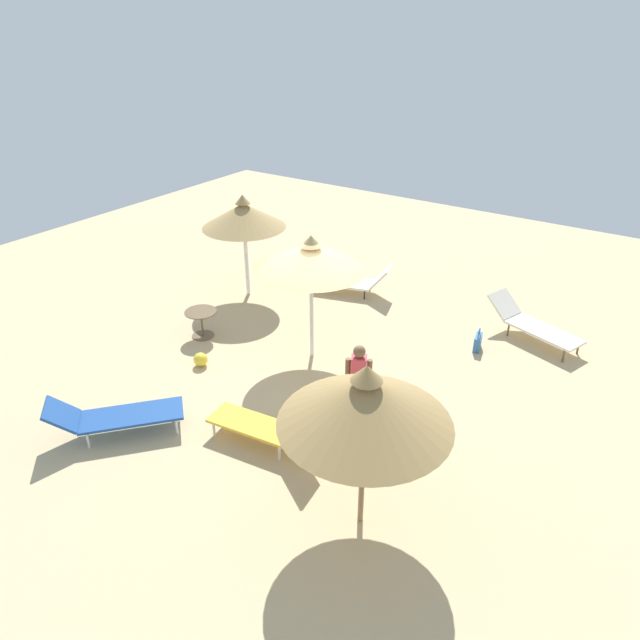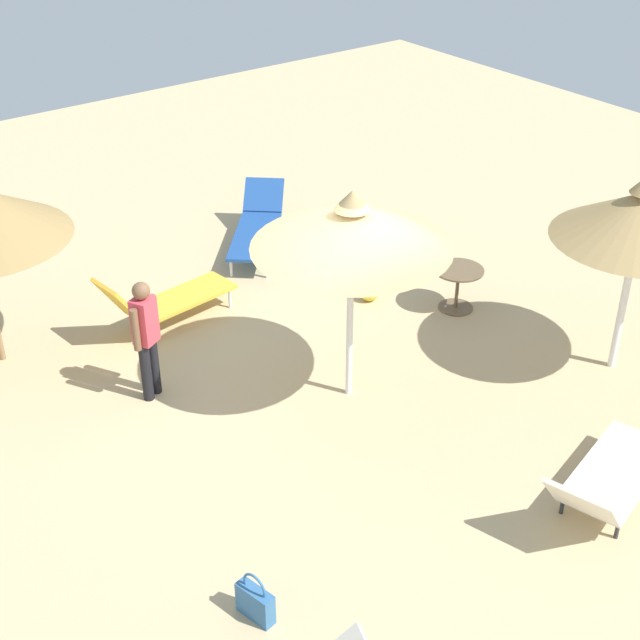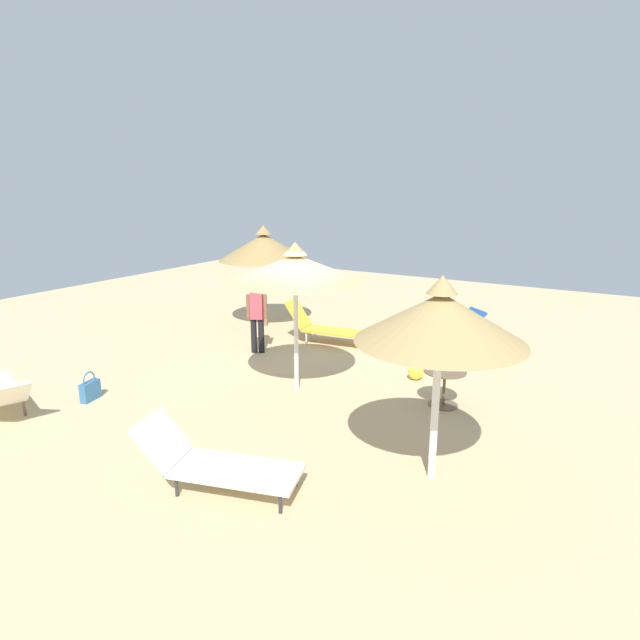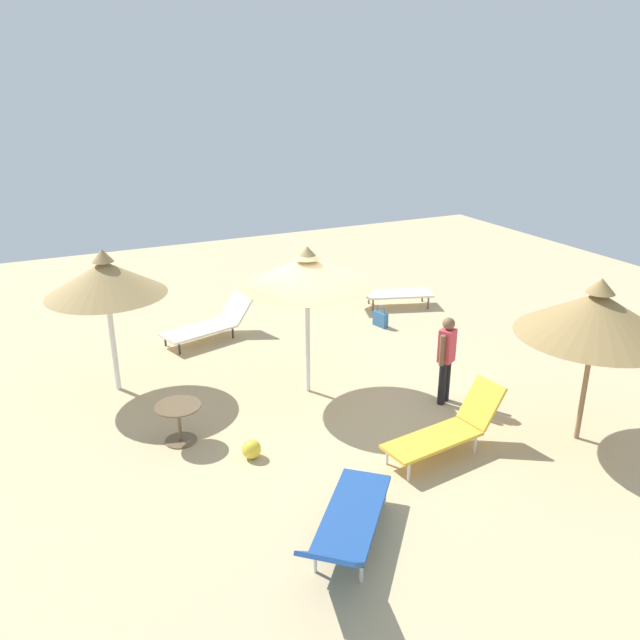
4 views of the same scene
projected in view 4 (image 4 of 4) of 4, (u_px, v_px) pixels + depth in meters
The scene contains 12 objects.
ground at pixel (331, 398), 11.20m from camera, with size 24.00×24.00×0.10m, color tan.
parasol_umbrella_front at pixel (105, 278), 10.69m from camera, with size 2.03×2.03×2.59m.
parasol_umbrella_edge at pixel (307, 272), 10.58m from camera, with size 2.26×2.26×2.65m.
parasol_umbrella_near_left at pixel (597, 314), 9.14m from camera, with size 2.28×2.28×2.59m.
lounge_chair_near_right at pixel (348, 524), 7.37m from camera, with size 2.05×1.91×0.77m.
lounge_chair_back at pixel (387, 292), 15.42m from camera, with size 1.31×2.24×0.78m.
lounge_chair_center at pixel (211, 323), 13.52m from camera, with size 1.20×2.10×0.82m.
lounge_chair_far_right at pixel (448, 428), 9.33m from camera, with size 0.80×2.00×0.96m.
person_standing_far_left at pixel (446, 356), 10.66m from camera, with size 0.32×0.41×1.55m.
handbag at pixel (380, 318), 14.26m from camera, with size 0.40×0.21×0.51m.
side_table_round at pixel (179, 417), 9.63m from camera, with size 0.70×0.70×0.62m.
beach_ball at pixel (251, 449), 9.30m from camera, with size 0.29×0.29×0.29m, color yellow.
Camera 4 is at (-8.90, 4.52, 5.22)m, focal length 35.63 mm.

